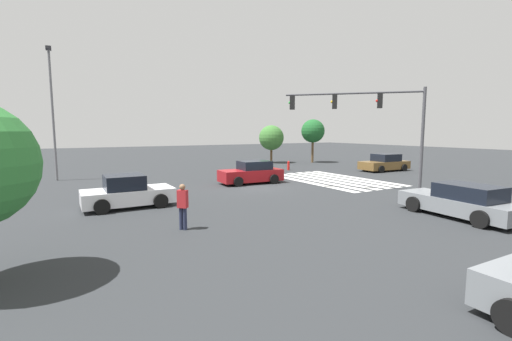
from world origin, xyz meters
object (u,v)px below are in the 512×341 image
street_light_pole_b (52,103)px  car_0 (461,202)px  car_1 (385,163)px  car_2 (127,193)px  traffic_signal_mast (371,114)px  pedestrian (183,204)px  fire_hydrant (288,166)px  tree_corner_c (313,131)px  tree_corner_b (271,138)px  car_3 (252,173)px

street_light_pole_b → car_0: bearing=-144.8°
car_1 → car_2: (-4.06, 23.03, -0.01)m
traffic_signal_mast → pedestrian: bearing=55.3°
pedestrian → fire_hydrant: pedestrian is taller
traffic_signal_mast → pedestrian: size_ratio=3.57×
car_0 → car_1: size_ratio=1.04×
tree_corner_c → tree_corner_b: bearing=65.9°
car_3 → tree_corner_b: bearing=-124.2°
car_1 → car_2: 23.38m
pedestrian → traffic_signal_mast: bearing=-34.4°
car_3 → tree_corner_b: size_ratio=1.03×
car_2 → car_3: (3.56, -8.81, 0.03)m
car_1 → car_2: bearing=12.8°
pedestrian → tree_corner_c: size_ratio=0.34×
car_0 → car_2: (9.11, 11.83, 0.02)m
tree_corner_b → car_0: bearing=165.6°
pedestrian → fire_hydrant: (13.94, -14.62, -0.53)m
traffic_signal_mast → car_1: size_ratio=1.29×
car_2 → car_0: bearing=-37.7°
street_light_pole_b → car_3: bearing=-125.3°
car_2 → tree_corner_b: (15.92, -18.28, 2.16)m
traffic_signal_mast → car_3: traffic_signal_mast is taller
tree_corner_c → street_light_pole_b: bearing=94.6°
car_1 → tree_corner_c: 10.32m
car_1 → fire_hydrant: bearing=-30.8°
car_2 → fire_hydrant: car_2 is taller
car_0 → fire_hydrant: size_ratio=5.71×
pedestrian → car_1: bearing=-22.2°
tree_corner_b → tree_corner_c: 4.88m
car_1 → tree_corner_b: (11.86, 4.75, 2.15)m
street_light_pole_b → tree_corner_c: bearing=-85.4°
car_2 → car_3: car_3 is taller
car_0 → fire_hydrant: bearing=-7.8°
car_0 → tree_corner_c: size_ratio=0.99×
tree_corner_b → tree_corner_c: (-1.97, -4.40, 0.75)m
car_2 → fire_hydrant: 18.08m
car_1 → car_3: car_3 is taller
pedestrian → tree_corner_b: 27.15m
car_3 → street_light_pole_b: street_light_pole_b is taller
traffic_signal_mast → fire_hydrant: traffic_signal_mast is taller
car_1 → car_2: size_ratio=1.14×
car_0 → pedestrian: size_ratio=2.87×
tree_corner_c → fire_hydrant: bearing=125.9°
traffic_signal_mast → car_3: bearing=-10.3°
pedestrian → tree_corner_b: bearing=6.0°
street_light_pole_b → fire_hydrant: size_ratio=11.11×
car_3 → fire_hydrant: car_3 is taller
traffic_signal_mast → car_2: size_ratio=1.47×
tree_corner_b → fire_hydrant: bearing=160.0°
car_3 → pedestrian: bearing=51.4°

